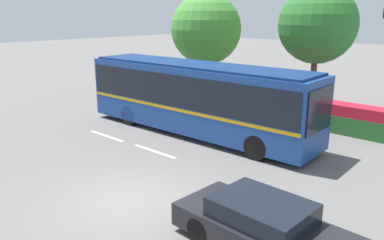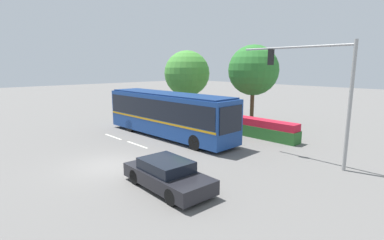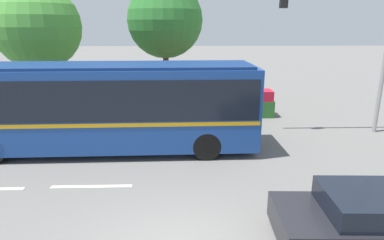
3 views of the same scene
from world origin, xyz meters
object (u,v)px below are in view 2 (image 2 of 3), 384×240
(sedan_foreground, at_px, (167,175))
(traffic_light_pole, at_px, (320,82))
(street_tree_left, at_px, (187,74))
(city_bus, at_px, (168,112))
(street_tree_centre, at_px, (253,70))

(sedan_foreground, distance_m, traffic_light_pole, 9.22)
(sedan_foreground, height_order, traffic_light_pole, traffic_light_pole)
(street_tree_left, bearing_deg, city_bus, -54.01)
(traffic_light_pole, relative_size, street_tree_centre, 0.92)
(sedan_foreground, distance_m, street_tree_centre, 14.98)
(sedan_foreground, relative_size, street_tree_left, 0.67)
(sedan_foreground, relative_size, traffic_light_pole, 0.69)
(street_tree_centre, bearing_deg, city_bus, -106.62)
(city_bus, xyz_separation_m, street_tree_centre, (2.23, 7.49, 3.00))
(traffic_light_pole, distance_m, street_tree_centre, 9.74)
(street_tree_left, xyz_separation_m, street_tree_centre, (6.41, 1.74, 0.35))
(street_tree_left, bearing_deg, sedan_foreground, -45.40)
(sedan_foreground, xyz_separation_m, street_tree_left, (-11.52, 11.68, 3.90))
(traffic_light_pole, bearing_deg, street_tree_left, -14.75)
(city_bus, relative_size, sedan_foreground, 2.65)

